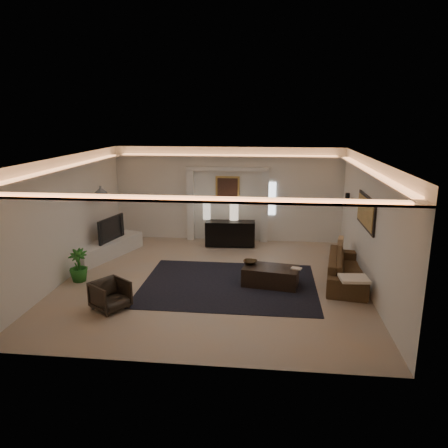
# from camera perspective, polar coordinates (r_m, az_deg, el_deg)

# --- Properties ---
(floor) EXTENTS (7.00, 7.00, 0.00)m
(floor) POSITION_cam_1_polar(r_m,az_deg,el_deg) (10.14, -1.50, -7.67)
(floor) COLOR #9F9284
(floor) RESTS_ON ground
(ceiling) EXTENTS (7.00, 7.00, 0.00)m
(ceiling) POSITION_cam_1_polar(r_m,az_deg,el_deg) (9.44, -1.62, 8.87)
(ceiling) COLOR white
(ceiling) RESTS_ON ground
(wall_back) EXTENTS (7.00, 0.00, 7.00)m
(wall_back) POSITION_cam_1_polar(r_m,az_deg,el_deg) (13.08, 0.50, 4.01)
(wall_back) COLOR silver
(wall_back) RESTS_ON ground
(wall_front) EXTENTS (7.00, 0.00, 7.00)m
(wall_front) POSITION_cam_1_polar(r_m,az_deg,el_deg) (6.40, -5.79, -7.31)
(wall_front) COLOR silver
(wall_front) RESTS_ON ground
(wall_left) EXTENTS (0.00, 7.00, 7.00)m
(wall_left) POSITION_cam_1_polar(r_m,az_deg,el_deg) (10.72, -20.44, 0.77)
(wall_left) COLOR silver
(wall_left) RESTS_ON ground
(wall_right) EXTENTS (0.00, 7.00, 7.00)m
(wall_right) POSITION_cam_1_polar(r_m,az_deg,el_deg) (9.86, 19.05, -0.25)
(wall_right) COLOR silver
(wall_right) RESTS_ON ground
(cove_soffit) EXTENTS (7.00, 7.00, 0.04)m
(cove_soffit) POSITION_cam_1_polar(r_m,az_deg,el_deg) (9.47, -1.61, 7.18)
(cove_soffit) COLOR silver
(cove_soffit) RESTS_ON ceiling
(daylight_slit) EXTENTS (0.25, 0.03, 1.00)m
(daylight_slit) POSITION_cam_1_polar(r_m,az_deg,el_deg) (13.02, 6.42, 3.42)
(daylight_slit) COLOR white
(daylight_slit) RESTS_ON wall_back
(area_rug) EXTENTS (4.00, 3.00, 0.01)m
(area_rug) POSITION_cam_1_polar(r_m,az_deg,el_deg) (9.91, 0.66, -8.17)
(area_rug) COLOR black
(area_rug) RESTS_ON ground
(pilaster_left) EXTENTS (0.22, 0.20, 2.20)m
(pilaster_left) POSITION_cam_1_polar(r_m,az_deg,el_deg) (13.22, -4.52, 2.52)
(pilaster_left) COLOR silver
(pilaster_left) RESTS_ON ground
(pilaster_right) EXTENTS (0.22, 0.20, 2.20)m
(pilaster_right) POSITION_cam_1_polar(r_m,az_deg,el_deg) (12.99, 5.50, 2.30)
(pilaster_right) COLOR silver
(pilaster_right) RESTS_ON ground
(alcove_header) EXTENTS (2.52, 0.20, 0.12)m
(alcove_header) POSITION_cam_1_polar(r_m,az_deg,el_deg) (12.87, 0.46, 7.44)
(alcove_header) COLOR silver
(alcove_header) RESTS_ON wall_back
(painting_frame) EXTENTS (0.74, 0.04, 0.74)m
(painting_frame) POSITION_cam_1_polar(r_m,az_deg,el_deg) (13.02, 0.48, 4.85)
(painting_frame) COLOR tan
(painting_frame) RESTS_ON wall_back
(painting_canvas) EXTENTS (0.62, 0.02, 0.62)m
(painting_canvas) POSITION_cam_1_polar(r_m,az_deg,el_deg) (13.00, 0.47, 4.83)
(painting_canvas) COLOR #4C2D1E
(painting_canvas) RESTS_ON wall_back
(art_panel_frame) EXTENTS (0.04, 1.64, 0.74)m
(art_panel_frame) POSITION_cam_1_polar(r_m,az_deg,el_deg) (10.08, 18.63, 1.56)
(art_panel_frame) COLOR black
(art_panel_frame) RESTS_ON wall_right
(art_panel_gold) EXTENTS (0.02, 1.50, 0.62)m
(art_panel_gold) POSITION_cam_1_polar(r_m,az_deg,el_deg) (10.07, 18.49, 1.57)
(art_panel_gold) COLOR tan
(art_panel_gold) RESTS_ON wall_right
(wall_sconce) EXTENTS (0.12, 0.12, 0.22)m
(wall_sconce) POSITION_cam_1_polar(r_m,az_deg,el_deg) (11.89, 16.31, 3.50)
(wall_sconce) COLOR black
(wall_sconce) RESTS_ON wall_right
(wall_niche) EXTENTS (0.10, 0.55, 0.04)m
(wall_niche) POSITION_cam_1_polar(r_m,az_deg,el_deg) (11.90, -17.31, 3.29)
(wall_niche) COLOR silver
(wall_niche) RESTS_ON wall_left
(console) EXTENTS (1.49, 0.54, 0.73)m
(console) POSITION_cam_1_polar(r_m,az_deg,el_deg) (12.63, 0.83, -1.27)
(console) COLOR black
(console) RESTS_ON ground
(lamp_left) EXTENTS (0.25, 0.25, 0.51)m
(lamp_left) POSITION_cam_1_polar(r_m,az_deg,el_deg) (12.77, -2.35, 2.09)
(lamp_left) COLOR beige
(lamp_left) RESTS_ON console
(lamp_right) EXTENTS (0.29, 0.29, 0.58)m
(lamp_right) POSITION_cam_1_polar(r_m,az_deg,el_deg) (12.67, 1.36, 2.01)
(lamp_right) COLOR #FFE8C4
(lamp_right) RESTS_ON console
(media_ledge) EXTENTS (1.38, 2.45, 0.45)m
(media_ledge) POSITION_cam_1_polar(r_m,az_deg,el_deg) (12.20, -15.40, -3.22)
(media_ledge) COLOR silver
(media_ledge) RESTS_ON ground
(tv) EXTENTS (1.15, 0.41, 0.66)m
(tv) POSITION_cam_1_polar(r_m,az_deg,el_deg) (12.14, -15.40, -0.58)
(tv) COLOR black
(tv) RESTS_ON media_ledge
(figurine) EXTENTS (0.13, 0.13, 0.34)m
(figurine) POSITION_cam_1_polar(r_m,az_deg,el_deg) (13.06, -13.81, -0.07)
(figurine) COLOR black
(figurine) RESTS_ON media_ledge
(ginger_jar) EXTENTS (0.42, 0.42, 0.35)m
(ginger_jar) POSITION_cam_1_polar(r_m,az_deg,el_deg) (11.65, -16.27, 4.11)
(ginger_jar) COLOR slate
(ginger_jar) RESTS_ON wall_niche
(plant) EXTENTS (0.47, 0.47, 0.78)m
(plant) POSITION_cam_1_polar(r_m,az_deg,el_deg) (10.57, -19.03, -5.30)
(plant) COLOR #22631D
(plant) RESTS_ON ground
(sofa) EXTENTS (2.36, 1.24, 0.66)m
(sofa) POSITION_cam_1_polar(r_m,az_deg,el_deg) (10.34, 16.34, -5.87)
(sofa) COLOR #2D2315
(sofa) RESTS_ON ground
(throw_blanket) EXTENTS (0.60, 0.51, 0.06)m
(throw_blanket) POSITION_cam_1_polar(r_m,az_deg,el_deg) (9.18, 17.12, -7.05)
(throw_blanket) COLOR white
(throw_blanket) RESTS_ON sofa
(throw_pillow) EXTENTS (0.21, 0.42, 0.41)m
(throw_pillow) POSITION_cam_1_polar(r_m,az_deg,el_deg) (11.39, 15.41, -2.76)
(throw_pillow) COLOR tan
(throw_pillow) RESTS_ON sofa
(coffee_table) EXTENTS (1.34, 0.87, 0.46)m
(coffee_table) POSITION_cam_1_polar(r_m,az_deg,el_deg) (9.88, 6.28, -7.07)
(coffee_table) COLOR black
(coffee_table) RESTS_ON ground
(bowl) EXTENTS (0.35, 0.35, 0.08)m
(bowl) POSITION_cam_1_polar(r_m,az_deg,el_deg) (9.98, 3.56, -5.31)
(bowl) COLOR black
(bowl) RESTS_ON coffee_table
(magazine) EXTENTS (0.28, 0.24, 0.03)m
(magazine) POSITION_cam_1_polar(r_m,az_deg,el_deg) (9.78, 9.70, -6.06)
(magazine) COLOR beige
(magazine) RESTS_ON coffee_table
(armchair) EXTENTS (0.91, 0.90, 0.60)m
(armchair) POSITION_cam_1_polar(r_m,az_deg,el_deg) (8.93, -15.08, -9.26)
(armchair) COLOR black
(armchair) RESTS_ON ground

